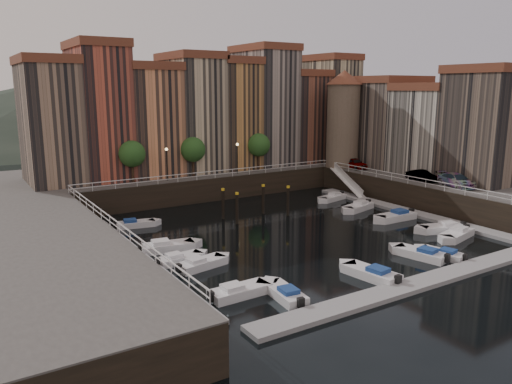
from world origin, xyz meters
TOP-DOWN VIEW (x-y plane):
  - ground at (0.00, 0.00)m, footprint 200.00×200.00m
  - quay_far at (0.00, 26.00)m, footprint 80.00×20.00m
  - quay_right at (28.00, -2.00)m, footprint 20.00×36.00m
  - dock_left at (-16.20, -1.00)m, footprint 2.00×28.00m
  - dock_right at (16.20, -1.00)m, footprint 2.00×28.00m
  - dock_near at (0.00, -17.00)m, footprint 30.00×2.00m
  - mountains at (1.72, 110.00)m, footprint 145.00×100.00m
  - far_terrace at (3.31, 23.50)m, footprint 48.70×10.30m
  - right_terrace at (26.50, 3.80)m, footprint 9.30×24.30m
  - corner_tower at (20.00, 14.50)m, footprint 5.20×5.20m
  - promenade_trees at (-1.33, 18.20)m, footprint 21.20×3.20m
  - street_lamps at (-1.00, 17.20)m, footprint 10.36×0.36m
  - railings at (0.00, 4.88)m, footprint 36.08×34.04m
  - gangway at (17.10, 10.00)m, footprint 2.78×8.32m
  - mooring_pilings at (-0.32, 6.20)m, footprint 7.34×3.01m
  - boat_left_0 at (-12.61, -11.60)m, footprint 4.71×1.83m
  - boat_left_1 at (-12.36, -5.07)m, footprint 4.65×2.43m
  - boat_left_2 at (-13.34, -2.95)m, footprint 4.26×1.92m
  - boat_left_3 at (-13.05, 0.51)m, footprint 5.09×2.56m
  - boat_left_4 at (-12.91, 9.66)m, footprint 4.32×2.20m
  - boat_right_0 at (12.46, -10.89)m, footprint 4.96×2.78m
  - boat_right_1 at (13.13, -8.77)m, footprint 4.95×3.22m
  - boat_right_2 at (12.64, -2.96)m, footprint 5.15×1.95m
  - boat_right_3 at (12.33, 2.66)m, footprint 4.95×2.86m
  - boat_right_4 at (13.21, 8.40)m, footprint 4.57×2.53m
  - boat_near_0 at (-9.99, -13.60)m, footprint 1.98×4.46m
  - boat_near_1 at (-2.18, -14.15)m, footprint 2.40×5.00m
  - boat_near_2 at (4.81, -13.03)m, footprint 2.69×4.87m
  - boat_near_3 at (6.47, -13.91)m, footprint 2.20×4.20m
  - car_a at (20.14, 11.92)m, footprint 2.37×4.72m
  - car_b at (20.30, 0.15)m, footprint 1.53×4.17m
  - car_c at (20.96, -4.24)m, footprint 3.27×5.62m

SIDE VIEW (x-z plane):
  - ground at x=0.00m, z-range 0.00..0.00m
  - dock_left at x=-16.20m, z-range 0.00..0.35m
  - dock_right at x=16.20m, z-range 0.00..0.35m
  - dock_near at x=0.00m, z-range 0.00..0.35m
  - boat_near_3 at x=6.47m, z-range -0.15..0.79m
  - boat_left_2 at x=-13.34m, z-range -0.16..0.80m
  - boat_left_4 at x=-12.91m, z-range -0.16..0.81m
  - boat_near_0 at x=-9.99m, z-range -0.16..0.84m
  - boat_right_4 at x=13.21m, z-range -0.17..0.86m
  - boat_left_1 at x=-12.36m, z-range -0.17..0.87m
  - boat_left_0 at x=-12.61m, z-range -0.18..0.90m
  - boat_near_2 at x=4.81m, z-range -0.18..0.91m
  - boat_right_3 at x=12.33m, z-range -0.18..0.93m
  - boat_right_0 at x=12.46m, z-range -0.18..0.93m
  - boat_right_1 at x=13.13m, z-range -0.18..0.93m
  - boat_near_1 at x=-2.18m, z-range -0.18..0.94m
  - boat_left_3 at x=-13.05m, z-range -0.19..0.96m
  - boat_right_2 at x=12.64m, z-range -0.19..0.99m
  - quay_far at x=0.00m, z-range 0.00..3.00m
  - quay_right at x=28.00m, z-range 0.00..3.00m
  - mooring_pilings at x=-0.32m, z-range -0.24..3.54m
  - gangway at x=17.10m, z-range 0.05..3.78m
  - car_b at x=20.30m, z-range 3.00..4.36m
  - car_c at x=20.96m, z-range 3.00..4.53m
  - car_a at x=20.14m, z-range 3.00..4.54m
  - railings at x=0.00m, z-range 3.53..4.05m
  - street_lamps at x=-1.00m, z-range 3.81..7.99m
  - promenade_trees at x=-1.33m, z-range 3.98..9.18m
  - mountains at x=1.72m, z-range -1.08..16.92m
  - right_terrace at x=26.50m, z-range 2.56..16.56m
  - corner_tower at x=20.00m, z-range 3.29..17.09m
  - far_terrace at x=3.31m, z-range 2.20..19.70m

